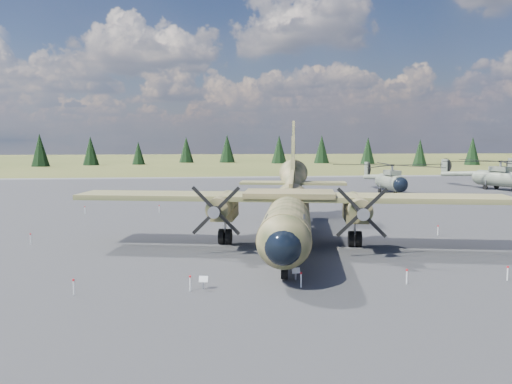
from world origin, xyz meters
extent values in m
plane|color=brown|center=(0.00, 0.00, 0.00)|extent=(500.00, 500.00, 0.00)
cube|color=slate|center=(0.00, 10.00, 0.00)|extent=(120.00, 120.00, 0.04)
cylinder|color=#343B20|center=(3.06, -3.70, 2.53)|extent=(7.03, 19.98, 3.08)
sphere|color=#343B20|center=(1.06, -13.38, 2.53)|extent=(3.56, 3.56, 3.01)
sphere|color=black|center=(0.93, -13.97, 2.47)|extent=(2.62, 2.62, 2.21)
cube|color=black|center=(1.41, -11.66, 3.35)|extent=(2.51, 2.17, 0.60)
cone|color=#343B20|center=(5.70, 8.99, 3.68)|extent=(4.48, 8.00, 4.63)
cube|color=#A0A3A5|center=(3.29, -2.62, 1.26)|extent=(3.38, 6.88, 0.55)
cube|color=#324021|center=(3.18, -3.16, 3.79)|extent=(31.95, 10.12, 0.38)
cube|color=#343B20|center=(3.18, -3.16, 4.03)|extent=(7.26, 5.21, 0.38)
cylinder|color=#343B20|center=(-1.73, -2.48, 3.18)|extent=(2.77, 5.93, 1.65)
cube|color=#343B20|center=(-1.55, -1.62, 2.47)|extent=(2.37, 3.99, 0.88)
cone|color=gray|center=(-2.46, -5.98, 3.18)|extent=(1.02, 1.14, 0.83)
cylinder|color=black|center=(-1.55, -1.62, 0.60)|extent=(1.19, 1.38, 1.21)
cylinder|color=#343B20|center=(7.95, -4.49, 3.18)|extent=(2.77, 5.93, 1.65)
cube|color=#343B20|center=(8.13, -3.63, 2.47)|extent=(2.37, 3.99, 0.88)
cone|color=gray|center=(7.22, -7.98, 3.18)|extent=(1.02, 1.14, 0.83)
cylinder|color=black|center=(8.13, -3.63, 0.60)|extent=(1.19, 1.38, 1.21)
cube|color=#343B20|center=(4.85, 4.90, 4.34)|extent=(1.99, 8.19, 1.84)
cube|color=#324021|center=(5.81, 9.53, 3.73)|extent=(10.82, 4.51, 0.24)
cylinder|color=gray|center=(1.33, -12.09, 1.40)|extent=(0.18, 0.18, 0.99)
cylinder|color=black|center=(1.33, -12.09, 0.60)|extent=(0.58, 1.08, 1.03)
cylinder|color=slate|center=(24.85, 31.89, 1.73)|extent=(2.53, 6.79, 2.34)
sphere|color=black|center=(24.94, 28.52, 1.68)|extent=(2.21, 2.21, 2.15)
sphere|color=slate|center=(24.75, 35.25, 1.73)|extent=(2.21, 2.21, 2.15)
cube|color=slate|center=(24.86, 31.51, 3.22)|extent=(1.67, 3.04, 0.70)
cylinder|color=gray|center=(24.86, 31.51, 3.93)|extent=(0.35, 0.35, 0.93)
cylinder|color=slate|center=(24.65, 38.75, 2.06)|extent=(1.01, 8.00, 1.34)
cube|color=slate|center=(24.55, 42.26, 3.22)|extent=(0.24, 1.31, 2.24)
cylinder|color=black|center=(24.88, 42.27, 3.22)|extent=(0.13, 2.43, 2.43)
cylinder|color=black|center=(24.93, 29.08, 0.37)|extent=(0.28, 0.64, 0.64)
cylinder|color=black|center=(23.55, 32.97, 0.37)|extent=(0.30, 0.76, 0.75)
cylinder|color=gray|center=(23.55, 32.97, 0.86)|extent=(0.13, 0.13, 1.36)
cylinder|color=black|center=(26.07, 33.04, 0.37)|extent=(0.30, 0.76, 0.75)
cylinder|color=gray|center=(26.07, 33.04, 0.86)|extent=(0.13, 0.13, 1.36)
cylinder|color=slate|center=(44.34, 35.88, 1.84)|extent=(4.81, 7.59, 2.49)
sphere|color=slate|center=(43.11, 39.25, 1.84)|extent=(2.94, 2.94, 2.29)
cube|color=slate|center=(44.48, 35.51, 3.44)|extent=(2.69, 3.58, 0.75)
cylinder|color=gray|center=(44.48, 35.51, 4.18)|extent=(0.46, 0.46, 1.00)
cylinder|color=slate|center=(41.82, 42.76, 2.19)|extent=(3.71, 8.27, 1.43)
cube|color=slate|center=(40.54, 46.26, 3.44)|extent=(0.69, 1.38, 2.39)
cylinder|color=black|center=(40.87, 46.38, 3.44)|extent=(0.95, 2.45, 2.59)
cylinder|color=black|center=(42.67, 36.54, 0.40)|extent=(0.55, 0.85, 0.80)
cylinder|color=gray|center=(42.67, 36.54, 0.92)|extent=(0.18, 0.18, 1.44)
cylinder|color=black|center=(45.19, 37.47, 0.40)|extent=(0.55, 0.85, 0.80)
cylinder|color=gray|center=(45.19, 37.47, 0.92)|extent=(0.18, 0.18, 1.44)
cube|color=slate|center=(55.26, 48.99, 3.43)|extent=(0.77, 1.36, 2.39)
cube|color=gray|center=(-3.30, -13.26, 0.30)|extent=(0.10, 0.10, 0.59)
cube|color=white|center=(-3.30, -13.31, 0.58)|extent=(0.50, 0.27, 0.33)
cube|color=gray|center=(1.98, -12.07, 0.29)|extent=(0.09, 0.09, 0.59)
cube|color=white|center=(1.98, -12.12, 0.58)|extent=(0.49, 0.25, 0.33)
cylinder|color=white|center=(-10.00, -13.50, 0.40)|extent=(0.07, 0.07, 0.80)
cylinder|color=red|center=(-10.00, -13.50, 0.80)|extent=(0.12, 0.12, 0.10)
cylinder|color=white|center=(-4.00, -13.50, 0.40)|extent=(0.07, 0.07, 0.80)
cylinder|color=red|center=(-4.00, -13.50, 0.80)|extent=(0.12, 0.12, 0.10)
cylinder|color=white|center=(2.00, -13.50, 0.40)|extent=(0.07, 0.07, 0.80)
cylinder|color=red|center=(2.00, -13.50, 0.80)|extent=(0.12, 0.12, 0.10)
cylinder|color=white|center=(8.00, -13.50, 0.40)|extent=(0.07, 0.07, 0.80)
cylinder|color=red|center=(8.00, -13.50, 0.80)|extent=(0.12, 0.12, 0.10)
cylinder|color=white|center=(14.00, -13.50, 0.40)|extent=(0.07, 0.07, 0.80)
cylinder|color=red|center=(14.00, -13.50, 0.80)|extent=(0.12, 0.12, 0.10)
cylinder|color=white|center=(-16.00, 16.00, 0.40)|extent=(0.07, 0.07, 0.80)
cylinder|color=red|center=(-16.00, 16.00, 0.80)|extent=(0.12, 0.12, 0.10)
cylinder|color=white|center=(-8.00, 16.00, 0.40)|extent=(0.07, 0.07, 0.80)
cylinder|color=red|center=(-8.00, 16.00, 0.80)|extent=(0.12, 0.12, 0.10)
cylinder|color=white|center=(0.00, 16.00, 0.40)|extent=(0.07, 0.07, 0.80)
cylinder|color=red|center=(0.00, 16.00, 0.80)|extent=(0.12, 0.12, 0.10)
cylinder|color=white|center=(8.00, 16.00, 0.40)|extent=(0.07, 0.07, 0.80)
cylinder|color=red|center=(8.00, 16.00, 0.80)|extent=(0.12, 0.12, 0.10)
cylinder|color=white|center=(16.00, 16.00, 0.40)|extent=(0.07, 0.07, 0.80)
cylinder|color=red|center=(16.00, 16.00, 0.80)|extent=(0.12, 0.12, 0.10)
cylinder|color=white|center=(-16.50, 0.00, 0.40)|extent=(0.07, 0.07, 0.80)
cylinder|color=red|center=(-16.50, 0.00, 0.80)|extent=(0.12, 0.12, 0.10)
cylinder|color=white|center=(16.50, 0.00, 0.40)|extent=(0.07, 0.07, 0.80)
cylinder|color=red|center=(16.50, 0.00, 0.80)|extent=(0.12, 0.12, 0.10)
cone|color=black|center=(85.33, 115.49, 4.58)|extent=(5.13, 5.13, 9.16)
cone|color=black|center=(65.42, 111.31, 4.22)|extent=(4.73, 4.73, 8.45)
cone|color=black|center=(53.65, 126.42, 4.58)|extent=(5.13, 5.13, 9.17)
cone|color=black|center=(39.07, 132.93, 4.94)|extent=(5.53, 5.53, 9.87)
cone|color=black|center=(24.05, 133.93, 4.90)|extent=(5.49, 5.49, 9.80)
cone|color=black|center=(6.24, 142.19, 5.05)|extent=(5.65, 5.65, 10.10)
cone|color=black|center=(-8.50, 142.83, 4.65)|extent=(5.21, 5.21, 9.31)
cone|color=black|center=(-23.92, 129.69, 3.83)|extent=(4.29, 4.29, 7.66)
cone|color=black|center=(-38.77, 127.14, 4.67)|extent=(5.23, 5.23, 9.35)
cone|color=black|center=(-52.54, 120.72, 5.05)|extent=(5.66, 5.66, 10.11)
camera|label=1|loc=(-3.37, -39.58, 8.00)|focal=35.00mm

